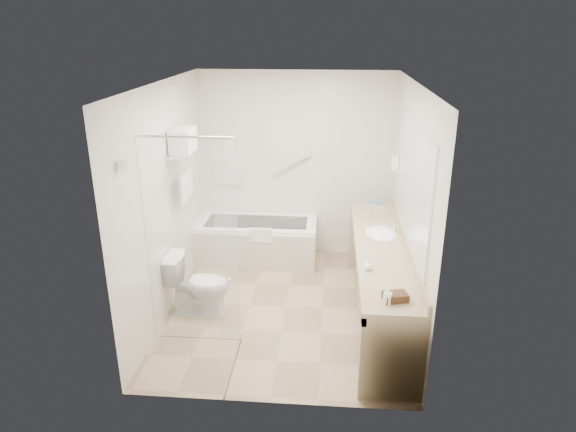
# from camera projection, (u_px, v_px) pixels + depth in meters

# --- Properties ---
(floor) EXTENTS (3.20, 3.20, 0.00)m
(floor) POSITION_uv_depth(u_px,v_px,m) (286.00, 307.00, 5.89)
(floor) COLOR tan
(floor) RESTS_ON ground
(ceiling) EXTENTS (2.60, 3.20, 0.10)m
(ceiling) POSITION_uv_depth(u_px,v_px,m) (285.00, 83.00, 5.01)
(ceiling) COLOR silver
(ceiling) RESTS_ON wall_back
(wall_back) EXTENTS (2.60, 0.10, 2.50)m
(wall_back) POSITION_uv_depth(u_px,v_px,m) (296.00, 165.00, 6.94)
(wall_back) COLOR beige
(wall_back) RESTS_ON ground
(wall_front) EXTENTS (2.60, 0.10, 2.50)m
(wall_front) POSITION_uv_depth(u_px,v_px,m) (268.00, 272.00, 3.96)
(wall_front) COLOR beige
(wall_front) RESTS_ON ground
(wall_left) EXTENTS (0.10, 3.20, 2.50)m
(wall_left) POSITION_uv_depth(u_px,v_px,m) (166.00, 201.00, 5.55)
(wall_left) COLOR beige
(wall_left) RESTS_ON ground
(wall_right) EXTENTS (0.10, 3.20, 2.50)m
(wall_right) POSITION_uv_depth(u_px,v_px,m) (410.00, 207.00, 5.35)
(wall_right) COLOR beige
(wall_right) RESTS_ON ground
(bathtub) EXTENTS (1.60, 0.73, 0.59)m
(bathtub) POSITION_uv_depth(u_px,v_px,m) (257.00, 241.00, 6.99)
(bathtub) COLOR white
(bathtub) RESTS_ON floor
(grab_bar_short) EXTENTS (0.40, 0.03, 0.03)m
(grab_bar_short) POSITION_uv_depth(u_px,v_px,m) (227.00, 186.00, 7.08)
(grab_bar_short) COLOR silver
(grab_bar_short) RESTS_ON wall_back
(grab_bar_long) EXTENTS (0.53, 0.03, 0.33)m
(grab_bar_long) POSITION_uv_depth(u_px,v_px,m) (292.00, 166.00, 6.91)
(grab_bar_long) COLOR silver
(grab_bar_long) RESTS_ON wall_back
(shower_enclosure) EXTENTS (0.96, 0.91, 2.11)m
(shower_enclosure) POSITION_uv_depth(u_px,v_px,m) (208.00, 254.00, 4.70)
(shower_enclosure) COLOR silver
(shower_enclosure) RESTS_ON floor
(towel_shelf) EXTENTS (0.24, 0.55, 0.81)m
(towel_shelf) POSITION_uv_depth(u_px,v_px,m) (183.00, 148.00, 5.69)
(towel_shelf) COLOR silver
(towel_shelf) RESTS_ON wall_left
(vanity_counter) EXTENTS (0.55, 2.70, 0.95)m
(vanity_counter) POSITION_uv_depth(u_px,v_px,m) (381.00, 265.00, 5.44)
(vanity_counter) COLOR tan
(vanity_counter) RESTS_ON floor
(sink) EXTENTS (0.40, 0.52, 0.14)m
(sink) POSITION_uv_depth(u_px,v_px,m) (381.00, 235.00, 5.75)
(sink) COLOR white
(sink) RESTS_ON vanity_counter
(faucet) EXTENTS (0.03, 0.03, 0.14)m
(faucet) POSITION_uv_depth(u_px,v_px,m) (395.00, 227.00, 5.70)
(faucet) COLOR silver
(faucet) RESTS_ON vanity_counter
(mirror) EXTENTS (0.02, 2.00, 1.20)m
(mirror) POSITION_uv_depth(u_px,v_px,m) (413.00, 184.00, 5.10)
(mirror) COLOR silver
(mirror) RESTS_ON wall_right
(hairdryer_unit) EXTENTS (0.08, 0.10, 0.18)m
(hairdryer_unit) POSITION_uv_depth(u_px,v_px,m) (395.00, 163.00, 6.26)
(hairdryer_unit) COLOR white
(hairdryer_unit) RESTS_ON wall_right
(toilet) EXTENTS (0.71, 0.41, 0.69)m
(toilet) POSITION_uv_depth(u_px,v_px,m) (199.00, 285.00, 5.66)
(toilet) COLOR white
(toilet) RESTS_ON floor
(amenity_basket) EXTENTS (0.23, 0.18, 0.07)m
(amenity_basket) POSITION_uv_depth(u_px,v_px,m) (395.00, 297.00, 4.33)
(amenity_basket) COLOR #452A18
(amenity_basket) RESTS_ON vanity_counter
(soap_bottle_a) EXTENTS (0.12, 0.16, 0.07)m
(soap_bottle_a) POSITION_uv_depth(u_px,v_px,m) (387.00, 300.00, 4.29)
(soap_bottle_a) COLOR white
(soap_bottle_a) RESTS_ON vanity_counter
(soap_bottle_b) EXTENTS (0.09, 0.11, 0.08)m
(soap_bottle_b) POSITION_uv_depth(u_px,v_px,m) (368.00, 266.00, 4.87)
(soap_bottle_b) COLOR white
(soap_bottle_b) RESTS_ON vanity_counter
(water_bottle_left) EXTENTS (0.06, 0.06, 0.20)m
(water_bottle_left) POSITION_uv_depth(u_px,v_px,m) (369.00, 209.00, 6.19)
(water_bottle_left) COLOR silver
(water_bottle_left) RESTS_ON vanity_counter
(water_bottle_mid) EXTENTS (0.05, 0.05, 0.18)m
(water_bottle_mid) POSITION_uv_depth(u_px,v_px,m) (376.00, 210.00, 6.22)
(water_bottle_mid) COLOR silver
(water_bottle_mid) RESTS_ON vanity_counter
(water_bottle_right) EXTENTS (0.06, 0.06, 0.21)m
(water_bottle_right) POSITION_uv_depth(u_px,v_px,m) (379.00, 212.00, 6.11)
(water_bottle_right) COLOR silver
(water_bottle_right) RESTS_ON vanity_counter
(drinking_glass_near) EXTENTS (0.09, 0.09, 0.09)m
(drinking_glass_near) POSITION_uv_depth(u_px,v_px,m) (364.00, 206.00, 6.45)
(drinking_glass_near) COLOR silver
(drinking_glass_near) RESTS_ON vanity_counter
(drinking_glass_far) EXTENTS (0.07, 0.07, 0.08)m
(drinking_glass_far) POSITION_uv_depth(u_px,v_px,m) (370.00, 238.00, 5.50)
(drinking_glass_far) COLOR silver
(drinking_glass_far) RESTS_ON vanity_counter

